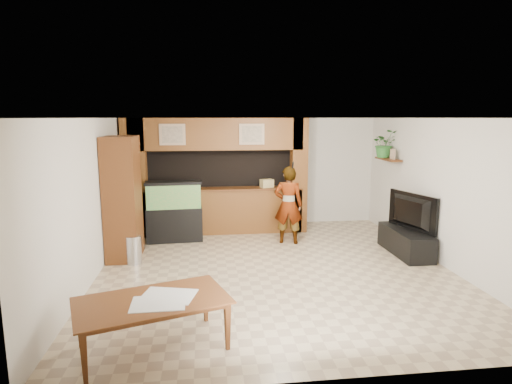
{
  "coord_description": "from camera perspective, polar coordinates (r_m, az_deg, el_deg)",
  "views": [
    {
      "loc": [
        -1.18,
        -7.05,
        2.61
      ],
      "look_at": [
        -0.26,
        0.6,
        1.26
      ],
      "focal_mm": 30.0,
      "sensor_mm": 36.0,
      "label": 1
    }
  ],
  "objects": [
    {
      "name": "television",
      "position": [
        8.67,
        19.53,
        -2.51
      ],
      "size": [
        0.5,
        1.23,
        0.71
      ],
      "primitive_type": "imported",
      "rotation": [
        0.0,
        0.0,
        1.86
      ],
      "color": "black",
      "rests_on": "tv_stand"
    },
    {
      "name": "person",
      "position": [
        8.91,
        4.34,
        -1.75
      ],
      "size": [
        0.67,
        0.52,
        1.62
      ],
      "primitive_type": "imported",
      "rotation": [
        0.0,
        0.0,
        2.89
      ],
      "color": "tan",
      "rests_on": "floor"
    },
    {
      "name": "wall_shelf",
      "position": [
        9.9,
        17.21,
        4.2
      ],
      "size": [
        0.25,
        0.9,
        0.04
      ],
      "primitive_type": "cube",
      "color": "#5E2D16",
      "rests_on": "wall_right"
    },
    {
      "name": "newspaper_b",
      "position": [
        4.97,
        -12.91,
        -14.27
      ],
      "size": [
        0.59,
        0.44,
        0.01
      ],
      "primitive_type": "cube",
      "rotation": [
        0.0,
        0.0,
        0.02
      ],
      "color": "silver",
      "rests_on": "dining_table"
    },
    {
      "name": "newspaper_a",
      "position": [
        5.14,
        -11.61,
        -13.37
      ],
      "size": [
        0.69,
        0.57,
        0.01
      ],
      "primitive_type": "cube",
      "rotation": [
        0.0,
        0.0,
        -0.26
      ],
      "color": "silver",
      "rests_on": "dining_table"
    },
    {
      "name": "wall_left",
      "position": [
        7.4,
        -21.01,
        -0.94
      ],
      "size": [
        0.0,
        6.5,
        6.5
      ],
      "primitive_type": "plane",
      "rotation": [
        1.57,
        0.0,
        1.57
      ],
      "color": "beige",
      "rests_on": "floor"
    },
    {
      "name": "trash_can",
      "position": [
        8.08,
        -15.99,
        -7.41
      ],
      "size": [
        0.28,
        0.28,
        0.51
      ],
      "primitive_type": "cylinder",
      "color": "#B2B2B7",
      "rests_on": "floor"
    },
    {
      "name": "floor",
      "position": [
        7.61,
        2.5,
        -10.15
      ],
      "size": [
        6.5,
        6.5,
        0.0
      ],
      "primitive_type": "plane",
      "color": "tan",
      "rests_on": "ground"
    },
    {
      "name": "wall_right",
      "position": [
        8.3,
        23.47,
        0.01
      ],
      "size": [
        0.0,
        6.5,
        6.5
      ],
      "primitive_type": "plane",
      "rotation": [
        1.57,
        0.0,
        -1.57
      ],
      "color": "beige",
      "rests_on": "floor"
    },
    {
      "name": "potted_plant",
      "position": [
        10.02,
        16.76,
        6.19
      ],
      "size": [
        0.59,
        0.52,
        0.62
      ],
      "primitive_type": "imported",
      "rotation": [
        0.0,
        0.0,
        0.06
      ],
      "color": "#2B6A2A",
      "rests_on": "wall_shelf"
    },
    {
      "name": "dining_table",
      "position": [
        5.18,
        -13.48,
        -16.92
      ],
      "size": [
        1.89,
        1.42,
        0.59
      ],
      "primitive_type": "imported",
      "rotation": [
        0.0,
        0.0,
        0.32
      ],
      "color": "#5E2D16",
      "rests_on": "floor"
    },
    {
      "name": "microphone",
      "position": [
        8.63,
        4.94,
        3.6
      ],
      "size": [
        0.03,
        0.09,
        0.15
      ],
      "primitive_type": "cylinder",
      "rotation": [
        0.44,
        0.0,
        0.0
      ],
      "color": "black",
      "rests_on": "person"
    },
    {
      "name": "aquarium",
      "position": [
        9.24,
        -10.85,
        -2.64
      ],
      "size": [
        1.16,
        0.44,
        1.29
      ],
      "rotation": [
        0.0,
        0.0,
        0.06
      ],
      "color": "black",
      "rests_on": "floor"
    },
    {
      "name": "wall_clock",
      "position": [
        8.28,
        -19.37,
        4.44
      ],
      "size": [
        0.05,
        0.25,
        0.25
      ],
      "color": "black",
      "rests_on": "wall_left"
    },
    {
      "name": "photo_frame",
      "position": [
        9.7,
        17.77,
        4.82
      ],
      "size": [
        0.06,
        0.17,
        0.22
      ],
      "primitive_type": "cube",
      "rotation": [
        0.0,
        0.0,
        0.15
      ],
      "color": "tan",
      "rests_on": "wall_shelf"
    },
    {
      "name": "pantry_cabinet",
      "position": [
        8.29,
        -17.33,
        -0.76
      ],
      "size": [
        0.57,
        0.93,
        2.28
      ],
      "primitive_type": "cube",
      "color": "#5E2D16",
      "rests_on": "floor"
    },
    {
      "name": "wall_back",
      "position": [
        10.45,
        -0.34,
        2.71
      ],
      "size": [
        6.0,
        0.0,
        6.0
      ],
      "primitive_type": "plane",
      "rotation": [
        1.57,
        0.0,
        0.0
      ],
      "color": "beige",
      "rests_on": "floor"
    },
    {
      "name": "partition",
      "position": [
        9.78,
        -5.47,
        2.24
      ],
      "size": [
        4.2,
        0.99,
        2.6
      ],
      "color": "brown",
      "rests_on": "floor"
    },
    {
      "name": "tv_stand",
      "position": [
        8.81,
        19.31,
        -6.27
      ],
      "size": [
        0.52,
        1.43,
        0.48
      ],
      "primitive_type": "cube",
      "color": "black",
      "rests_on": "floor"
    },
    {
      "name": "counter_box",
      "position": [
        9.71,
        1.45,
        1.16
      ],
      "size": [
        0.32,
        0.27,
        0.19
      ],
      "primitive_type": "cube",
      "rotation": [
        0.0,
        0.0,
        0.34
      ],
      "color": "tan",
      "rests_on": "partition"
    },
    {
      "name": "ceiling",
      "position": [
        7.15,
        2.66,
        9.83
      ],
      "size": [
        6.5,
        6.5,
        0.0
      ],
      "primitive_type": "plane",
      "color": "white",
      "rests_on": "wall_back"
    }
  ]
}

